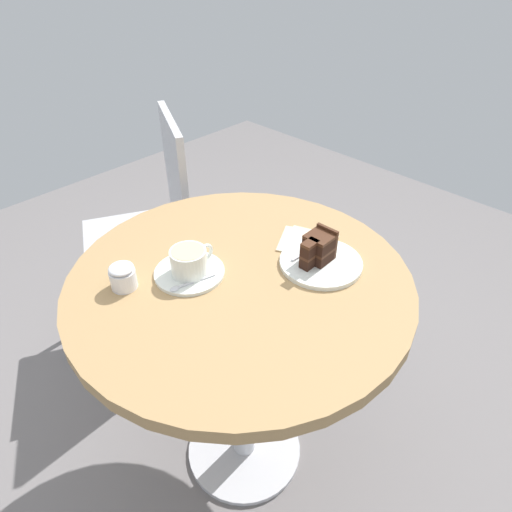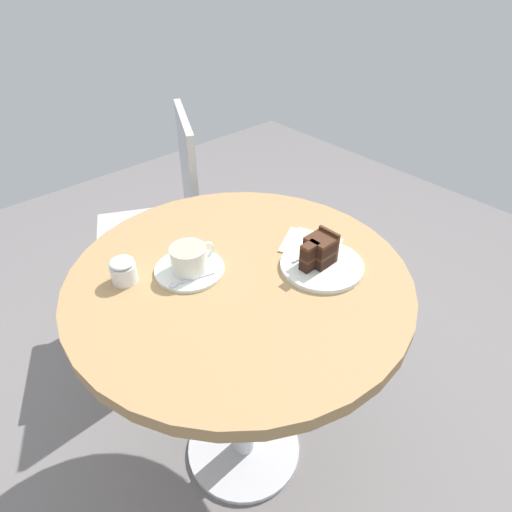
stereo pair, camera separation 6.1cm
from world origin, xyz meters
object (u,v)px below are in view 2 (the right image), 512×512
saucer (190,270)px  fork (319,249)px  cake_plate (322,265)px  napkin (309,244)px  cake_slice (319,250)px  cafe_chair (169,214)px  sugar_pot (123,270)px  coffee_cup (189,258)px  teaspoon (186,281)px

saucer → fork: size_ratio=1.17×
cake_plate → napkin: size_ratio=1.13×
saucer → cake_slice: cake_slice is taller
cake_plate → cafe_chair: bearing=88.1°
cake_slice → sugar_pot: bearing=145.2°
coffee_cup → cafe_chair: cafe_chair is taller
teaspoon → cake_plate: bearing=165.4°
cake_plate → napkin: cake_plate is taller
cake_plate → fork: 0.06m
fork → napkin: 0.04m
coffee_cup → cake_slice: bearing=-37.4°
cake_plate → cake_slice: bearing=112.5°
cake_plate → coffee_cup: bearing=141.7°
saucer → cafe_chair: 0.66m
saucer → fork: 0.33m
napkin → cafe_chair: (-0.02, 0.68, -0.21)m
coffee_cup → cafe_chair: 0.68m
cake_slice → napkin: 0.10m
sugar_pot → cake_slice: bearing=-34.8°
cake_slice → cake_plate: bearing=-67.5°
teaspoon → fork: 0.35m
cake_plate → napkin: 0.10m
cake_slice → napkin: cake_slice is taller
saucer → teaspoon: size_ratio=1.52×
coffee_cup → teaspoon: (-0.04, -0.03, -0.03)m
cake_slice → napkin: (0.05, 0.08, -0.05)m
saucer → cafe_chair: bearing=63.9°
coffee_cup → cafe_chair: size_ratio=0.13×
napkin → sugar_pot: (-0.43, 0.19, 0.03)m
cake_plate → fork: bearing=50.2°
napkin → cafe_chair: size_ratio=0.20×
teaspoon → cake_slice: bearing=166.5°
teaspoon → cafe_chair: size_ratio=0.12×
napkin → sugar_pot: sugar_pot is taller
coffee_cup → fork: bearing=-28.1°
teaspoon → cake_plate: teaspoon is taller
cake_slice → cafe_chair: 0.80m
cake_plate → cake_slice: size_ratio=2.16×
saucer → napkin: (0.30, -0.12, -0.00)m
cake_slice → sugar_pot: cake_slice is taller
coffee_cup → teaspoon: 0.06m
cake_plate → saucer: bearing=140.9°
coffee_cup → napkin: bearing=-20.7°
coffee_cup → cake_slice: cake_slice is taller
coffee_cup → cake_plate: (0.25, -0.20, -0.04)m
fork → saucer: bearing=154.1°
fork → cafe_chair: cafe_chair is taller
cake_plate → cake_slice: (-0.00, 0.01, 0.04)m
coffee_cup → cake_slice: (0.25, -0.19, 0.01)m
cafe_chair → sugar_pot: size_ratio=14.58×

